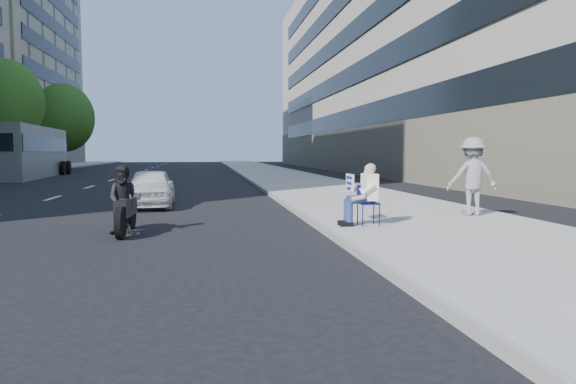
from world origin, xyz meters
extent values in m
plane|color=black|center=(0.00, 0.00, 0.00)|extent=(160.00, 160.00, 0.00)
cube|color=gray|center=(4.00, 20.00, 0.07)|extent=(5.00, 120.00, 0.15)
cube|color=#A49A8E|center=(17.00, 32.00, 10.00)|extent=(14.00, 70.00, 20.00)
cylinder|color=#382616|center=(-13.70, 30.00, 1.49)|extent=(0.30, 0.30, 2.97)
ellipsoid|color=#205516|center=(-13.70, 30.00, 4.89)|extent=(4.80, 4.80, 5.52)
cylinder|color=#382616|center=(-13.70, 44.00, 1.31)|extent=(0.30, 0.30, 2.62)
ellipsoid|color=#205516|center=(-13.70, 44.00, 4.79)|extent=(5.40, 5.40, 6.21)
cylinder|color=#131354|center=(2.22, 4.39, 0.38)|extent=(0.02, 0.02, 0.45)
cylinder|color=#131354|center=(2.58, 4.39, 0.38)|extent=(0.02, 0.02, 0.45)
cylinder|color=#131354|center=(2.22, 4.75, 0.38)|extent=(0.02, 0.02, 0.45)
cylinder|color=#131354|center=(2.58, 4.75, 0.38)|extent=(0.02, 0.02, 0.45)
cube|color=#131354|center=(2.40, 4.57, 0.61)|extent=(0.40, 0.40, 0.03)
cube|color=#131354|center=(2.40, 4.76, 0.80)|extent=(0.40, 0.02, 0.40)
cylinder|color=navy|center=(2.18, 4.47, 0.70)|extent=(0.44, 0.17, 0.17)
cylinder|color=navy|center=(1.96, 4.47, 0.47)|extent=(0.14, 0.14, 0.46)
cube|color=black|center=(1.90, 4.47, 0.20)|extent=(0.26, 0.11, 0.10)
cylinder|color=navy|center=(2.18, 4.67, 0.70)|extent=(0.44, 0.17, 0.17)
cylinder|color=navy|center=(1.96, 4.67, 0.47)|extent=(0.14, 0.14, 0.46)
cube|color=black|center=(1.90, 4.67, 0.20)|extent=(0.26, 0.11, 0.10)
cube|color=white|center=(2.42, 4.57, 0.96)|extent=(0.26, 0.42, 0.56)
sphere|color=tan|center=(2.42, 4.57, 1.33)|extent=(0.23, 0.23, 0.23)
ellipsoid|color=gray|center=(2.44, 4.57, 1.36)|extent=(0.22, 0.24, 0.19)
ellipsoid|color=gray|center=(2.34, 4.57, 1.26)|extent=(0.10, 0.14, 0.13)
cylinder|color=white|center=(2.30, 4.33, 0.93)|extent=(0.30, 0.10, 0.25)
cylinder|color=tan|center=(2.10, 4.33, 0.75)|extent=(0.29, 0.09, 0.14)
cylinder|color=white|center=(2.35, 4.83, 0.98)|extent=(0.26, 0.20, 0.32)
cylinder|color=tan|center=(2.22, 4.97, 0.88)|extent=(0.30, 0.21, 0.18)
cube|color=white|center=(2.15, 5.12, 1.01)|extent=(0.03, 0.55, 0.40)
imported|color=gray|center=(5.42, 5.80, 1.10)|extent=(1.30, 0.84, 1.90)
imported|color=white|center=(-2.67, 10.53, 0.59)|extent=(1.48, 3.50, 1.18)
cylinder|color=black|center=(-2.62, 4.50, 0.32)|extent=(0.15, 0.64, 0.64)
cylinder|color=black|center=(-2.62, 5.90, 0.32)|extent=(0.15, 0.64, 0.64)
cube|color=black|center=(-2.62, 5.20, 0.55)|extent=(0.31, 1.21, 0.35)
imported|color=black|center=(-2.62, 5.10, 0.71)|extent=(0.72, 0.57, 1.42)
cube|color=slate|center=(-12.48, 30.20, 1.65)|extent=(3.18, 12.12, 3.30)
cube|color=black|center=(-13.75, 30.20, 2.20)|extent=(0.72, 11.48, 1.00)
cube|color=black|center=(-11.21, 30.20, 2.20)|extent=(0.72, 11.48, 1.00)
cylinder|color=black|center=(-11.23, 25.70, 0.50)|extent=(0.31, 1.01, 1.00)
cylinder|color=black|center=(-11.23, 27.70, 0.50)|extent=(0.31, 1.01, 1.00)
cylinder|color=black|center=(-13.73, 33.70, 0.50)|extent=(0.31, 1.01, 1.00)
cylinder|color=black|center=(-11.23, 33.70, 0.50)|extent=(0.31, 1.01, 1.00)
cylinder|color=black|center=(-13.73, 35.20, 0.50)|extent=(0.31, 1.01, 1.00)
cylinder|color=black|center=(-11.23, 35.20, 0.50)|extent=(0.31, 1.01, 1.00)
camera|label=1|loc=(-0.98, -5.75, 1.70)|focal=32.00mm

